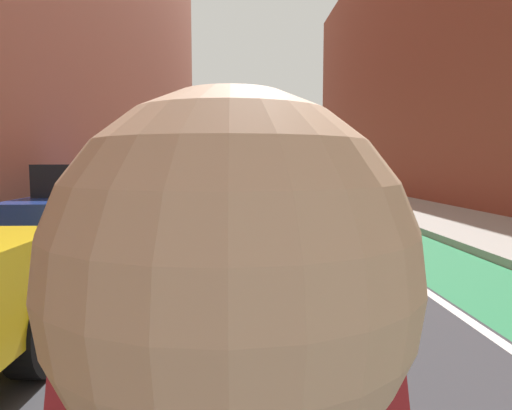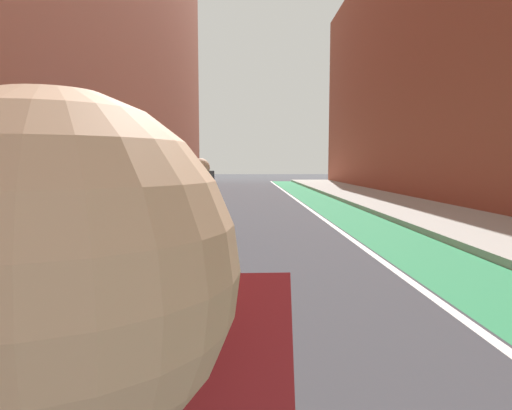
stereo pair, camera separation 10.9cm
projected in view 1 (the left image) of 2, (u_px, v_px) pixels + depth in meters
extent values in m
plane|color=#38383D|center=(247.00, 212.00, 13.97)|extent=(94.30, 94.30, 0.00)
cube|color=#2D8451|center=(325.00, 206.00, 16.08)|extent=(1.60, 42.86, 0.00)
cube|color=white|center=(301.00, 206.00, 16.05)|extent=(0.12, 42.86, 0.00)
cube|color=#A8A59E|center=(390.00, 204.00, 16.18)|extent=(3.15, 42.86, 0.14)
cube|color=#9E4C38|center=(446.00, 39.00, 17.67)|extent=(2.40, 38.86, 12.94)
cylinder|color=black|center=(37.00, 331.00, 3.24)|extent=(0.23, 0.66, 0.66)
cube|color=navy|center=(106.00, 212.00, 7.88)|extent=(1.88, 4.52, 0.70)
cube|color=black|center=(102.00, 180.00, 7.60)|extent=(1.62, 1.91, 0.55)
cylinder|color=black|center=(90.00, 220.00, 9.54)|extent=(0.23, 0.66, 0.66)
cylinder|color=black|center=(167.00, 219.00, 9.64)|extent=(0.23, 0.66, 0.66)
cylinder|color=black|center=(14.00, 251.00, 6.18)|extent=(0.23, 0.66, 0.66)
cylinder|color=black|center=(133.00, 250.00, 6.28)|extent=(0.23, 0.66, 0.66)
cube|color=#9EA0A8|center=(161.00, 192.00, 13.54)|extent=(2.08, 4.44, 0.70)
cube|color=black|center=(159.00, 173.00, 13.26)|extent=(1.77, 1.89, 0.55)
cylinder|color=black|center=(145.00, 199.00, 15.19)|extent=(0.24, 0.67, 0.66)
cylinder|color=black|center=(197.00, 199.00, 15.21)|extent=(0.24, 0.67, 0.66)
cylinder|color=black|center=(116.00, 209.00, 11.93)|extent=(0.24, 0.67, 0.66)
cylinder|color=black|center=(182.00, 208.00, 11.94)|extent=(0.24, 0.67, 0.66)
sphere|color=tan|center=(232.00, 273.00, 0.27)|extent=(0.22, 0.22, 0.22)
torus|color=black|center=(203.00, 273.00, 4.96)|extent=(0.08, 0.66, 0.66)
torus|color=black|center=(204.00, 254.00, 6.00)|extent=(0.08, 0.66, 0.66)
cylinder|color=#338C3F|center=(203.00, 245.00, 5.46)|extent=(0.10, 0.96, 0.33)
cylinder|color=#338C3F|center=(203.00, 236.00, 5.63)|extent=(0.04, 0.12, 0.55)
cylinder|color=#338C3F|center=(203.00, 223.00, 4.98)|extent=(0.48, 0.05, 0.02)
cube|color=beige|center=(203.00, 232.00, 5.55)|extent=(0.29, 0.26, 0.56)
cube|color=#333842|center=(203.00, 196.00, 5.38)|extent=(0.34, 0.42, 0.60)
sphere|color=tan|center=(202.00, 168.00, 5.19)|extent=(0.22, 0.22, 0.22)
cube|color=maroon|center=(203.00, 193.00, 5.50)|extent=(0.28, 0.29, 0.39)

